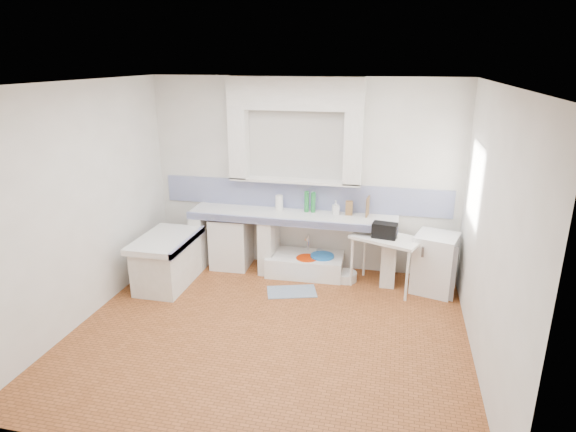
% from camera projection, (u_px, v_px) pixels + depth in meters
% --- Properties ---
extents(floor, '(4.50, 4.50, 0.00)m').
position_uv_depth(floor, '(269.00, 332.00, 5.62)').
color(floor, '#9D5428').
rests_on(floor, ground).
extents(ceiling, '(4.50, 4.50, 0.00)m').
position_uv_depth(ceiling, '(266.00, 83.00, 4.74)').
color(ceiling, white).
rests_on(ceiling, ground).
extents(wall_back, '(4.50, 0.00, 4.50)m').
position_uv_depth(wall_back, '(303.00, 176.00, 7.03)').
color(wall_back, white).
rests_on(wall_back, ground).
extents(wall_front, '(4.50, 0.00, 4.50)m').
position_uv_depth(wall_front, '(192.00, 307.00, 3.33)').
color(wall_front, white).
rests_on(wall_front, ground).
extents(wall_left, '(0.00, 4.50, 4.50)m').
position_uv_depth(wall_left, '(82.00, 204.00, 5.65)').
color(wall_left, white).
rests_on(wall_left, ground).
extents(wall_right, '(0.00, 4.50, 4.50)m').
position_uv_depth(wall_right, '(490.00, 234.00, 4.71)').
color(wall_right, white).
rests_on(wall_right, ground).
extents(alcove_mass, '(1.90, 0.25, 0.45)m').
position_uv_depth(alcove_mass, '(295.00, 93.00, 6.57)').
color(alcove_mass, white).
rests_on(alcove_mass, ground).
extents(window_frame, '(0.35, 0.86, 1.06)m').
position_uv_depth(window_frame, '(491.00, 185.00, 5.72)').
color(window_frame, '#322010').
rests_on(window_frame, ground).
extents(lace_valance, '(0.01, 0.84, 0.24)m').
position_uv_depth(lace_valance, '(482.00, 153.00, 5.63)').
color(lace_valance, white).
rests_on(lace_valance, ground).
extents(counter_slab, '(3.00, 0.60, 0.08)m').
position_uv_depth(counter_slab, '(292.00, 217.00, 6.95)').
color(counter_slab, white).
rests_on(counter_slab, ground).
extents(counter_lip, '(3.00, 0.04, 0.10)m').
position_uv_depth(counter_lip, '(288.00, 223.00, 6.69)').
color(counter_lip, navy).
rests_on(counter_lip, ground).
extents(counter_pier_left, '(0.20, 0.55, 0.82)m').
position_uv_depth(counter_pier_left, '(203.00, 238.00, 7.38)').
color(counter_pier_left, white).
rests_on(counter_pier_left, ground).
extents(counter_pier_mid, '(0.20, 0.55, 0.82)m').
position_uv_depth(counter_pier_mid, '(269.00, 244.00, 7.16)').
color(counter_pier_mid, white).
rests_on(counter_pier_mid, ground).
extents(counter_pier_right, '(0.20, 0.55, 0.82)m').
position_uv_depth(counter_pier_right, '(389.00, 254.00, 6.79)').
color(counter_pier_right, white).
rests_on(counter_pier_right, ground).
extents(peninsula_top, '(0.70, 1.10, 0.08)m').
position_uv_depth(peninsula_top, '(165.00, 240.00, 6.60)').
color(peninsula_top, white).
rests_on(peninsula_top, ground).
extents(peninsula_base, '(0.60, 1.00, 0.62)m').
position_uv_depth(peninsula_base, '(167.00, 264.00, 6.71)').
color(peninsula_base, white).
rests_on(peninsula_base, ground).
extents(peninsula_lip, '(0.04, 1.10, 0.10)m').
position_uv_depth(peninsula_lip, '(188.00, 242.00, 6.53)').
color(peninsula_lip, navy).
rests_on(peninsula_lip, ground).
extents(backsplash, '(4.27, 0.03, 0.40)m').
position_uv_depth(backsplash, '(303.00, 196.00, 7.11)').
color(backsplash, navy).
rests_on(backsplash, ground).
extents(stove, '(0.57, 0.55, 0.78)m').
position_uv_depth(stove, '(231.00, 242.00, 7.30)').
color(stove, white).
rests_on(stove, ground).
extents(sink, '(1.12, 0.63, 0.26)m').
position_uv_depth(sink, '(305.00, 265.00, 7.10)').
color(sink, white).
rests_on(sink, ground).
extents(side_table, '(1.02, 0.79, 0.04)m').
position_uv_depth(side_table, '(385.00, 262.00, 6.59)').
color(side_table, white).
rests_on(side_table, ground).
extents(fridge, '(0.65, 0.65, 0.81)m').
position_uv_depth(fridge, '(435.00, 263.00, 6.50)').
color(fridge, white).
rests_on(fridge, ground).
extents(bucket_red, '(0.35, 0.35, 0.27)m').
position_uv_depth(bucket_red, '(282.00, 265.00, 7.10)').
color(bucket_red, red).
rests_on(bucket_red, ground).
extents(bucket_orange, '(0.38, 0.38, 0.30)m').
position_uv_depth(bucket_orange, '(307.00, 267.00, 6.99)').
color(bucket_orange, '#EA3100').
rests_on(bucket_orange, ground).
extents(bucket_blue, '(0.41, 0.41, 0.32)m').
position_uv_depth(bucket_blue, '(322.00, 265.00, 7.03)').
color(bucket_blue, blue).
rests_on(bucket_blue, ground).
extents(basin_white, '(0.33, 0.33, 0.13)m').
position_uv_depth(basin_white, '(346.00, 276.00, 6.90)').
color(basin_white, white).
rests_on(basin_white, ground).
extents(water_bottle_a, '(0.10, 0.10, 0.28)m').
position_uv_depth(water_bottle_a, '(307.00, 261.00, 7.23)').
color(water_bottle_a, silver).
rests_on(water_bottle_a, ground).
extents(water_bottle_b, '(0.11, 0.11, 0.32)m').
position_uv_depth(water_bottle_b, '(319.00, 259.00, 7.22)').
color(water_bottle_b, silver).
rests_on(water_bottle_b, ground).
extents(black_bag, '(0.35, 0.23, 0.20)m').
position_uv_depth(black_bag, '(385.00, 230.00, 6.42)').
color(black_bag, black).
rests_on(black_bag, side_table).
extents(green_bottle_a, '(0.07, 0.07, 0.31)m').
position_uv_depth(green_bottle_a, '(307.00, 202.00, 6.99)').
color(green_bottle_a, '#207D37').
rests_on(green_bottle_a, counter_slab).
extents(green_bottle_b, '(0.07, 0.07, 0.30)m').
position_uv_depth(green_bottle_b, '(313.00, 202.00, 6.97)').
color(green_bottle_b, '#207D37').
rests_on(green_bottle_b, counter_slab).
extents(knife_block, '(0.11, 0.09, 0.20)m').
position_uv_depth(knife_block, '(349.00, 208.00, 6.87)').
color(knife_block, olive).
rests_on(knife_block, counter_slab).
extents(cutting_board, '(0.04, 0.20, 0.28)m').
position_uv_depth(cutting_board, '(368.00, 207.00, 6.81)').
color(cutting_board, olive).
rests_on(cutting_board, counter_slab).
extents(paper_towel, '(0.12, 0.12, 0.22)m').
position_uv_depth(paper_towel, '(279.00, 203.00, 7.08)').
color(paper_towel, white).
rests_on(paper_towel, counter_slab).
extents(soap_bottle, '(0.12, 0.12, 0.20)m').
position_uv_depth(soap_bottle, '(336.00, 208.00, 6.89)').
color(soap_bottle, white).
rests_on(soap_bottle, counter_slab).
extents(rug, '(0.74, 0.56, 0.01)m').
position_uv_depth(rug, '(292.00, 292.00, 6.57)').
color(rug, '#3B5F86').
rests_on(rug, ground).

